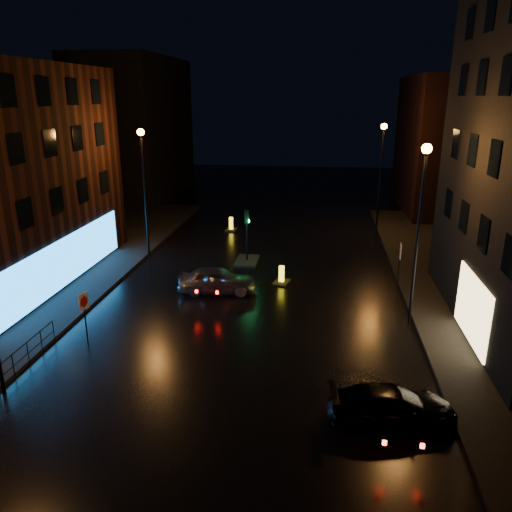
# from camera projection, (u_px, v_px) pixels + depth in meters

# --- Properties ---
(ground) EXTENTS (120.00, 120.00, 0.00)m
(ground) POSITION_uv_depth(u_px,v_px,m) (225.00, 378.00, 19.11)
(ground) COLOR black
(ground) RESTS_ON ground
(pavement_left) EXTENTS (12.00, 44.00, 0.15)m
(pavement_left) POSITION_uv_depth(u_px,v_px,m) (9.00, 284.00, 28.35)
(pavement_left) COLOR black
(pavement_left) RESTS_ON ground
(building_far_left) EXTENTS (8.00, 16.00, 14.00)m
(building_far_left) POSITION_uv_depth(u_px,v_px,m) (136.00, 129.00, 51.94)
(building_far_left) COLOR black
(building_far_left) RESTS_ON ground
(building_far_right) EXTENTS (8.00, 14.00, 12.00)m
(building_far_right) POSITION_uv_depth(u_px,v_px,m) (450.00, 145.00, 45.62)
(building_far_right) COLOR black
(building_far_right) RESTS_ON ground
(street_lamp_lfar) EXTENTS (0.44, 0.44, 8.37)m
(street_lamp_lfar) POSITION_uv_depth(u_px,v_px,m) (144.00, 174.00, 31.56)
(street_lamp_lfar) COLOR black
(street_lamp_lfar) RESTS_ON ground
(street_lamp_rnear) EXTENTS (0.44, 0.44, 8.37)m
(street_lamp_rnear) POSITION_uv_depth(u_px,v_px,m) (421.00, 208.00, 22.10)
(street_lamp_rnear) COLOR black
(street_lamp_rnear) RESTS_ON ground
(street_lamp_rfar) EXTENTS (0.44, 0.44, 8.37)m
(street_lamp_rfar) POSITION_uv_depth(u_px,v_px,m) (381.00, 162.00, 37.20)
(street_lamp_rfar) COLOR black
(street_lamp_rfar) RESTS_ON ground
(traffic_signal) EXTENTS (1.40, 2.40, 3.45)m
(traffic_signal) POSITION_uv_depth(u_px,v_px,m) (247.00, 254.00, 32.31)
(traffic_signal) COLOR black
(traffic_signal) RESTS_ON ground
(guard_railing) EXTENTS (0.05, 6.04, 1.00)m
(guard_railing) POSITION_uv_depth(u_px,v_px,m) (12.00, 360.00, 18.92)
(guard_railing) COLOR black
(guard_railing) RESTS_ON ground
(silver_hatchback) EXTENTS (4.32, 2.09, 1.42)m
(silver_hatchback) POSITION_uv_depth(u_px,v_px,m) (217.00, 280.00, 27.21)
(silver_hatchback) COLOR #A0A4A8
(silver_hatchback) RESTS_ON ground
(dark_sedan) EXTENTS (4.38, 2.22, 1.22)m
(dark_sedan) POSITION_uv_depth(u_px,v_px,m) (392.00, 406.00, 16.37)
(dark_sedan) COLOR black
(dark_sedan) RESTS_ON ground
(bollard_near) EXTENTS (1.05, 1.34, 1.04)m
(bollard_near) POSITION_uv_depth(u_px,v_px,m) (281.00, 279.00, 28.68)
(bollard_near) COLOR black
(bollard_near) RESTS_ON ground
(bollard_far) EXTENTS (0.83, 1.24, 1.08)m
(bollard_far) POSITION_uv_depth(u_px,v_px,m) (231.00, 227.00, 39.87)
(bollard_far) COLOR black
(bollard_far) RESTS_ON ground
(road_sign_left) EXTENTS (0.18, 0.56, 2.32)m
(road_sign_left) POSITION_uv_depth(u_px,v_px,m) (84.00, 306.00, 21.33)
(road_sign_left) COLOR black
(road_sign_left) RESTS_ON ground
(road_sign_right) EXTENTS (0.12, 0.61, 2.51)m
(road_sign_right) POSITION_uv_depth(u_px,v_px,m) (400.00, 255.00, 27.69)
(road_sign_right) COLOR black
(road_sign_right) RESTS_ON ground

